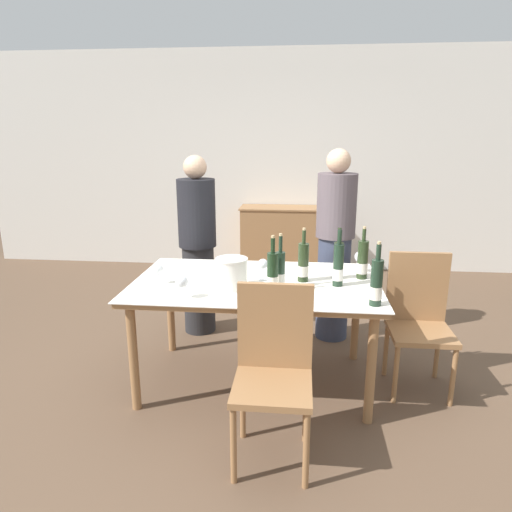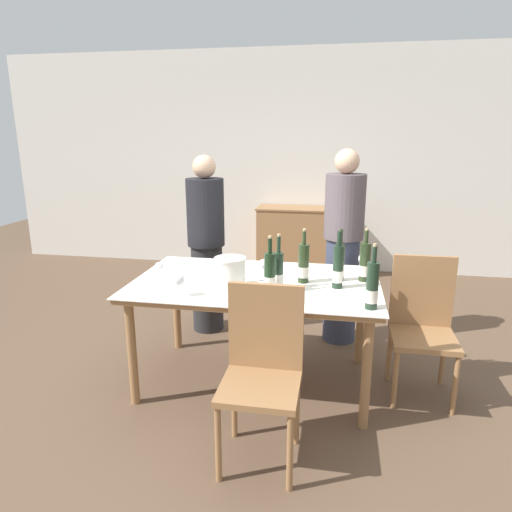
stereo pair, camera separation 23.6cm
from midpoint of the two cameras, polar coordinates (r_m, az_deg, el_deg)
The scene contains 21 objects.
ground_plane at distance 3.49m, azimuth 2.01°, elevation -15.32°, with size 12.00×12.00×0.00m, color brown.
back_wall at distance 6.07m, azimuth 6.40°, elevation 11.52°, with size 8.00×0.10×2.80m.
sideboard_cabinet at distance 5.92m, azimuth 6.84°, elevation 1.92°, with size 1.14×0.46×0.86m.
dining_table at distance 3.19m, azimuth 2.12°, elevation -4.38°, with size 1.69×1.04×0.77m.
ice_bucket at distance 3.00m, azimuth -1.00°, elevation -2.02°, with size 0.21×0.21×0.20m.
wine_bottle_0 at distance 3.14m, azimuth 8.11°, elevation -1.07°, with size 0.08×0.08×0.38m.
wine_bottle_1 at distance 2.90m, azimuth 4.05°, elevation -2.27°, with size 0.07×0.07×0.38m.
wine_bottle_2 at distance 3.06m, azimuth 12.40°, elevation -1.46°, with size 0.07×0.07×0.38m.
wine_bottle_3 at distance 3.25m, azimuth 15.49°, elevation -0.87°, with size 0.08×0.08×0.37m.
wine_bottle_4 at distance 3.22m, azimuth 12.50°, elevation -0.87°, with size 0.06×0.06×0.36m.
wine_bottle_5 at distance 2.98m, azimuth 5.09°, elevation -1.92°, with size 0.06×0.06×0.37m.
wine_bottle_6 at distance 2.75m, azimuth 16.73°, elevation -3.70°, with size 0.07×0.07×0.39m.
wine_glass_0 at distance 3.18m, azimuth 3.07°, elevation -1.18°, with size 0.08×0.08×0.15m.
wine_glass_1 at distance 3.18m, azimuth -9.91°, elevation -1.50°, with size 0.07×0.07×0.14m.
wine_glass_2 at distance 2.73m, azimuth 3.16°, elevation -4.11°, with size 0.08×0.08×0.14m.
wine_glass_3 at distance 3.40m, azimuth 15.31°, elevation -0.47°, with size 0.08×0.08×0.16m.
wine_glass_4 at distance 2.87m, azimuth -7.31°, elevation -3.12°, with size 0.08×0.08×0.15m.
chair_right_end at distance 3.38m, azimuth 21.99°, elevation -7.32°, with size 0.42×0.42×0.96m.
chair_near_front at distance 2.55m, azimuth 3.57°, elevation -13.23°, with size 0.42×0.42×0.97m.
person_host at distance 4.08m, azimuth -4.59°, elevation 1.29°, with size 0.33×0.33×1.59m.
person_guest_left at distance 3.93m, azimuth 12.49°, elevation 0.91°, with size 0.33×0.33×1.65m.
Camera 2 is at (0.54, -2.96, 1.76)m, focal length 32.00 mm.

